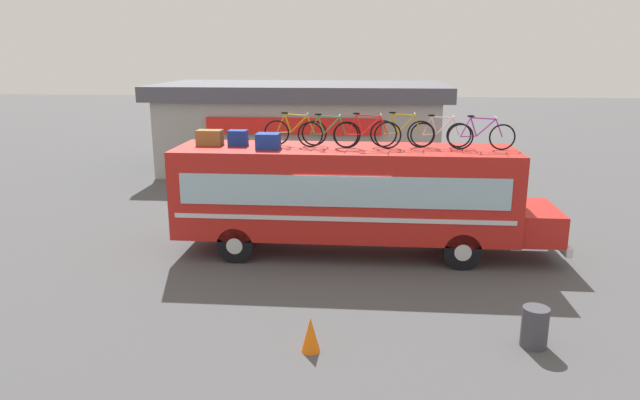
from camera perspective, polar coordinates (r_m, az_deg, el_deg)
The scene contains 14 objects.
ground_plane at distance 16.66m, azimuth 2.31°, elevation -5.11°, with size 120.00×120.00×0.00m, color #4C4C4F.
bus at distance 16.15m, azimuth 3.10°, elevation 0.71°, with size 10.55×2.44×3.00m.
luggage_bag_1 at distance 16.68m, azimuth -10.74°, elevation 6.04°, with size 0.70×0.44×0.42m, color olive.
luggage_bag_2 at distance 16.46m, azimuth -8.03°, elevation 6.05°, with size 0.51×0.40×0.42m, color #193899.
luggage_bag_3 at distance 15.78m, azimuth -5.10°, elevation 5.77°, with size 0.61×0.55×0.42m, color #193899.
rooftop_bicycle_1 at distance 16.26m, azimuth -2.44°, elevation 6.71°, with size 1.75×0.44×0.94m.
rooftop_bicycle_2 at distance 15.91m, azimuth 0.78°, elevation 6.54°, with size 1.67×0.44×0.93m.
rooftop_bicycle_3 at distance 15.78m, azimuth 4.64°, elevation 6.49°, with size 1.82×0.44×0.97m.
rooftop_bicycle_4 at distance 16.07m, azimuth 8.03°, elevation 6.55°, with size 1.74×0.44×0.98m.
rooftop_bicycle_5 at distance 16.28m, azimuth 11.73°, elevation 6.38°, with size 1.65×0.44×0.90m.
rooftop_bicycle_6 at distance 16.09m, azimuth 15.50°, elevation 6.11°, with size 1.78×0.44×0.92m.
roadside_building at distance 28.32m, azimuth -1.76°, elevation 7.30°, with size 13.59×6.84×4.08m.
trash_bin at distance 12.18m, azimuth 20.28°, elevation -11.59°, with size 0.51×0.51×0.80m, color #3F3F47.
traffic_cone at distance 11.30m, azimuth -0.92°, elevation -13.04°, with size 0.36×0.36×0.68m, color orange.
Camera 1 is at (0.69, -15.70, 5.53)m, focal length 32.68 mm.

